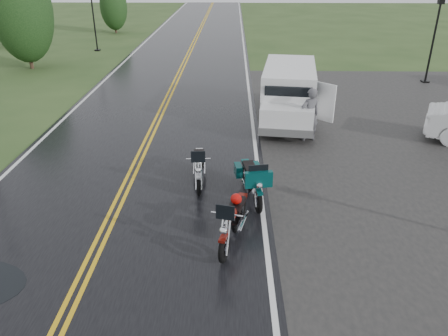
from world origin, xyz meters
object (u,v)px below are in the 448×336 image
Objects in this scene: motorcycle_teal at (259,192)px; lamp_post_far_left at (94,20)px; motorcycle_red at (224,238)px; person_at_van at (310,115)px; van_white at (264,106)px; motorcycle_silver at (199,176)px; lamp_post_far_right at (433,40)px.

lamp_post_far_left is (-10.21, 21.55, 1.46)m from motorcycle_teal.
person_at_van is (2.85, 7.00, 0.30)m from motorcycle_red.
motorcycle_teal is 5.63m from van_white.
motorcycle_silver is at bearing -67.30° from lamp_post_far_left.
lamp_post_far_right is (8.94, 7.63, 1.10)m from van_white.
lamp_post_far_right is (10.97, 12.34, 1.55)m from motorcycle_silver.
motorcycle_red is 25.39m from lamp_post_far_left.
lamp_post_far_left is (-8.65, 20.67, 1.49)m from motorcycle_silver.
motorcycle_teal is 1.15× the size of person_at_van.
lamp_post_far_left is at bearing -71.57° from person_at_van.
motorcycle_red is 0.52× the size of lamp_post_far_left.
lamp_post_far_left is (-10.67, 15.96, 1.03)m from van_white.
lamp_post_far_left reaches higher than person_at_van.
person_at_van reaches higher than motorcycle_teal.
lamp_post_far_left is (-9.39, 23.55, 1.46)m from motorcycle_red.
lamp_post_far_left is (-12.23, 16.54, 1.16)m from person_at_van.
lamp_post_far_right reaches higher than lamp_post_far_left.
person_at_van is 11.11m from lamp_post_far_right.
lamp_post_far_right is at bearing 69.55° from motorcycle_red.
lamp_post_far_right is (10.23, 15.21, 1.53)m from motorcycle_red.
motorcycle_red is 1.00× the size of motorcycle_teal.
person_at_van is 0.43× the size of lamp_post_far_right.
motorcycle_teal is at bearing -87.01° from van_white.
person_at_van is 20.61m from lamp_post_far_left.
motorcycle_red is 0.50× the size of lamp_post_far_right.
motorcycle_red is at bearing 49.81° from person_at_van.
van_white is at bearing 63.31° from motorcycle_silver.
person_at_van is at bearing 45.60° from motorcycle_silver.
motorcycle_silver is 5.15m from van_white.
person_at_van is (3.59, 4.13, 0.33)m from motorcycle_silver.
motorcycle_teal is 23.89m from lamp_post_far_left.
motorcycle_teal is 0.52× the size of lamp_post_far_left.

